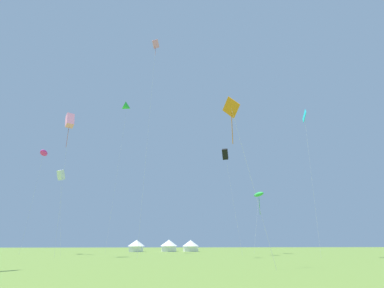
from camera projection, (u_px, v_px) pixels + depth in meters
kite_magenta_parafoil at (44, 153)px, 58.20m from camera, size 1.83×3.65×19.49m
kite_pink_box at (70, 121)px, 45.40m from camera, size 1.78×2.31×21.06m
kite_green_delta at (127, 107)px, 66.76m from camera, size 3.06×3.33×32.57m
kite_green_parafoil at (259, 194)px, 59.51m from camera, size 3.17×3.66×11.86m
kite_cyan_diamond at (305, 118)px, 43.46m from camera, size 1.06×2.19×20.89m
kite_pink_diamond at (155, 51)px, 44.96m from camera, size 1.59×2.10×31.97m
kite_white_box at (61, 175)px, 54.03m from camera, size 3.19×3.18×14.82m
kite_orange_diamond at (232, 111)px, 24.76m from camera, size 3.01×1.68×13.57m
kite_black_box at (225, 154)px, 51.49m from camera, size 2.43×2.61×17.73m
festival_tent_left at (136, 245)px, 72.75m from camera, size 4.29×4.29×2.79m
festival_tent_center at (169, 245)px, 73.89m from camera, size 4.39×4.39×2.86m
festival_tent_right at (191, 245)px, 74.65m from camera, size 4.26×4.26×2.77m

